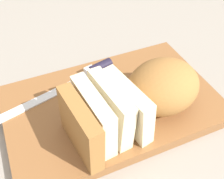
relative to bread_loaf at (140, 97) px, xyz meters
name	(u,v)px	position (x,y,z in m)	size (l,w,h in m)	color
ground_plane	(112,108)	(0.03, -0.05, -0.07)	(3.00, 3.00, 0.00)	gray
cutting_board	(112,104)	(0.03, -0.05, -0.06)	(0.41, 0.26, 0.02)	brown
bread_loaf	(140,97)	(0.00, 0.00, 0.00)	(0.26, 0.15, 0.10)	#996633
bread_knife	(86,75)	(0.05, -0.14, -0.04)	(0.26, 0.08, 0.02)	silver
crumb_near_knife	(103,88)	(0.03, -0.09, -0.04)	(0.01, 0.01, 0.01)	#A8753D
crumb_near_loaf	(131,118)	(0.02, 0.00, -0.04)	(0.01, 0.01, 0.01)	#A8753D
crumb_stray_left	(88,116)	(0.09, -0.03, -0.04)	(0.01, 0.01, 0.01)	#A8753D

